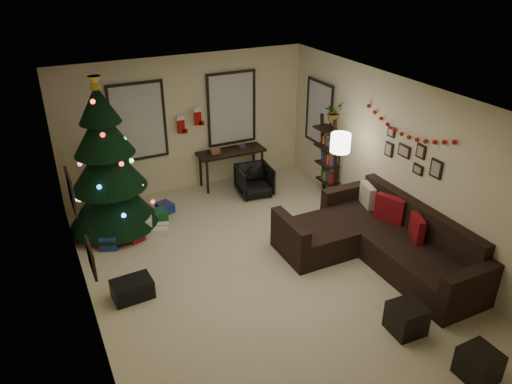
% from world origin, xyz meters
% --- Properties ---
extents(floor, '(7.00, 7.00, 0.00)m').
position_xyz_m(floor, '(0.00, 0.00, 0.00)').
color(floor, beige).
rests_on(floor, ground).
extents(ceiling, '(7.00, 7.00, 0.00)m').
position_xyz_m(ceiling, '(0.00, 0.00, 2.70)').
color(ceiling, white).
rests_on(ceiling, floor).
extents(wall_back, '(5.00, 0.00, 5.00)m').
position_xyz_m(wall_back, '(0.00, 3.50, 1.35)').
color(wall_back, beige).
rests_on(wall_back, floor).
extents(wall_front, '(5.00, 0.00, 5.00)m').
position_xyz_m(wall_front, '(0.00, -3.50, 1.35)').
color(wall_front, beige).
rests_on(wall_front, floor).
extents(wall_left, '(0.00, 7.00, 7.00)m').
position_xyz_m(wall_left, '(-2.50, 0.00, 1.35)').
color(wall_left, beige).
rests_on(wall_left, floor).
extents(wall_right, '(0.00, 7.00, 7.00)m').
position_xyz_m(wall_right, '(2.50, 0.00, 1.35)').
color(wall_right, beige).
rests_on(wall_right, floor).
extents(window_back_left, '(1.05, 0.06, 1.50)m').
position_xyz_m(window_back_left, '(-0.95, 3.47, 1.55)').
color(window_back_left, '#728CB2').
rests_on(window_back_left, wall_back).
extents(window_back_right, '(1.05, 0.06, 1.50)m').
position_xyz_m(window_back_right, '(0.95, 3.47, 1.55)').
color(window_back_right, '#728CB2').
rests_on(window_back_right, wall_back).
extents(window_right_wall, '(0.06, 0.90, 1.30)m').
position_xyz_m(window_right_wall, '(2.47, 2.55, 1.50)').
color(window_right_wall, '#728CB2').
rests_on(window_right_wall, wall_right).
extents(christmas_tree, '(1.52, 1.52, 2.82)m').
position_xyz_m(christmas_tree, '(-1.76, 2.42, 1.17)').
color(christmas_tree, black).
rests_on(christmas_tree, floor).
extents(presents, '(1.50, 1.06, 0.30)m').
position_xyz_m(presents, '(-1.49, 2.18, 0.12)').
color(presents, '#14591E').
rests_on(presents, floor).
extents(sofa, '(2.06, 2.98, 0.91)m').
position_xyz_m(sofa, '(1.81, -0.33, 0.30)').
color(sofa, black).
rests_on(sofa, floor).
extents(pillow_red_a, '(0.26, 0.41, 0.40)m').
position_xyz_m(pillow_red_a, '(2.21, -0.68, 0.64)').
color(pillow_red_a, maroon).
rests_on(pillow_red_a, sofa).
extents(pillow_red_b, '(0.32, 0.51, 0.49)m').
position_xyz_m(pillow_red_b, '(2.21, -0.05, 0.64)').
color(pillow_red_b, maroon).
rests_on(pillow_red_b, sofa).
extents(pillow_cream, '(0.22, 0.43, 0.42)m').
position_xyz_m(pillow_cream, '(2.21, 0.54, 0.63)').
color(pillow_cream, '#BBAF97').
rests_on(pillow_cream, sofa).
extents(ottoman_near, '(0.44, 0.44, 0.40)m').
position_xyz_m(ottoman_near, '(1.08, -1.82, 0.20)').
color(ottoman_near, black).
rests_on(ottoman_near, floor).
extents(ottoman_far, '(0.41, 0.41, 0.38)m').
position_xyz_m(ottoman_far, '(1.31, -2.77, 0.19)').
color(ottoman_far, black).
rests_on(ottoman_far, floor).
extents(desk, '(1.39, 0.50, 0.75)m').
position_xyz_m(desk, '(0.82, 3.22, 0.66)').
color(desk, black).
rests_on(desk, floor).
extents(desk_chair, '(0.66, 0.62, 0.62)m').
position_xyz_m(desk_chair, '(1.03, 2.57, 0.31)').
color(desk_chair, black).
rests_on(desk_chair, floor).
extents(bookshelf, '(0.30, 0.49, 1.65)m').
position_xyz_m(bookshelf, '(2.30, 1.90, 0.80)').
color(bookshelf, black).
rests_on(bookshelf, floor).
extents(potted_plant, '(0.53, 0.49, 0.49)m').
position_xyz_m(potted_plant, '(2.30, 1.84, 1.81)').
color(potted_plant, '#4C4C4C').
rests_on(potted_plant, bookshelf).
extents(floor_lamp, '(0.34, 0.34, 1.63)m').
position_xyz_m(floor_lamp, '(1.95, 1.08, 1.36)').
color(floor_lamp, black).
rests_on(floor_lamp, floor).
extents(art_map, '(0.04, 0.60, 0.50)m').
position_xyz_m(art_map, '(-2.48, 0.86, 1.62)').
color(art_map, black).
rests_on(art_map, wall_left).
extents(art_abstract, '(0.04, 0.45, 0.35)m').
position_xyz_m(art_abstract, '(-2.48, -0.50, 1.41)').
color(art_abstract, black).
rests_on(art_abstract, wall_left).
extents(gallery, '(0.03, 1.25, 0.54)m').
position_xyz_m(gallery, '(2.48, -0.07, 1.57)').
color(gallery, black).
rests_on(gallery, wall_right).
extents(garland, '(0.08, 1.90, 0.30)m').
position_xyz_m(garland, '(2.45, 0.10, 1.96)').
color(garland, '#A5140C').
rests_on(garland, wall_right).
extents(stocking_left, '(0.20, 0.05, 0.36)m').
position_xyz_m(stocking_left, '(-0.14, 3.40, 1.40)').
color(stocking_left, '#990F0C').
rests_on(stocking_left, wall_back).
extents(stocking_right, '(0.20, 0.05, 0.36)m').
position_xyz_m(stocking_right, '(0.19, 3.34, 1.53)').
color(stocking_right, '#990F0C').
rests_on(stocking_right, wall_back).
extents(storage_bin, '(0.58, 0.40, 0.28)m').
position_xyz_m(storage_bin, '(-1.94, 0.42, 0.14)').
color(storage_bin, black).
rests_on(storage_bin, floor).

